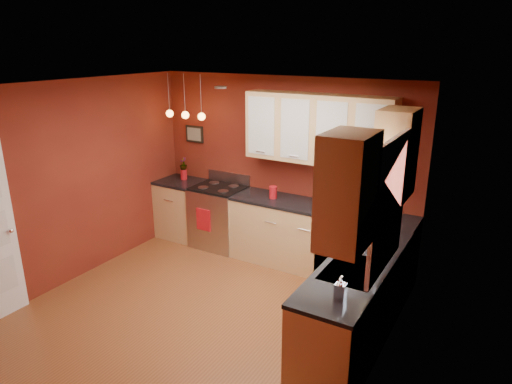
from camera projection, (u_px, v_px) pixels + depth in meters
The scene contains 26 objects.
floor at pixel (197, 318), 5.25m from camera, with size 4.20×4.20×0.00m, color brown.
ceiling at pixel (186, 88), 4.44m from camera, with size 4.00×4.20×0.02m, color beige.
wall_back at pixel (282, 168), 6.57m from camera, with size 4.00×0.02×2.60m, color maroon.
wall_front at pixel (2, 306), 3.12m from camera, with size 4.00×0.02×2.60m, color maroon.
wall_left at pixel (67, 185), 5.81m from camera, with size 0.02×4.20×2.60m, color maroon.
wall_right at pixel (378, 255), 3.88m from camera, with size 0.02×4.20×2.60m, color maroon.
base_cabinets_back_left at pixel (182, 210), 7.38m from camera, with size 0.70×0.60×0.90m, color tan.
base_cabinets_back_right at pixel (319, 240), 6.23m from camera, with size 2.54×0.60×0.90m, color tan.
base_cabinets_right at pixel (355, 307), 4.66m from camera, with size 0.60×2.10×0.90m, color tan.
counter_back_left at pixel (181, 182), 7.23m from camera, with size 0.70×0.62×0.04m, color black.
counter_back_right at pixel (320, 208), 6.09m from camera, with size 2.54×0.62×0.04m, color black.
counter_right at pixel (358, 265), 4.52m from camera, with size 0.62×2.10×0.04m, color black.
gas_range at pixel (219, 216), 7.02m from camera, with size 0.76×0.64×1.11m.
dishwasher_front at pixel (336, 254), 5.82m from camera, with size 0.60×0.02×0.80m, color #ADADB2.
sink at pixel (353, 272), 4.39m from camera, with size 0.50×0.70×0.33m.
window at pixel (389, 201), 4.02m from camera, with size 0.06×1.02×1.22m.
upper_cabinets_back at pixel (318, 129), 5.93m from camera, with size 2.00×0.35×0.90m, color tan.
upper_cabinets_right at pixel (375, 170), 4.03m from camera, with size 0.35×1.95×0.90m, color tan.
wall_picture at pixel (195, 134), 7.19m from camera, with size 0.32×0.03×0.26m, color black.
pendant_lights at pixel (185, 114), 6.76m from camera, with size 0.71×0.11×0.66m.
red_canister at pixel (273, 192), 6.38m from camera, with size 0.11×0.11×0.17m.
red_vase at pixel (184, 174), 7.28m from camera, with size 0.10×0.10×0.16m, color #B3131A.
flowers at pixel (183, 164), 7.22m from camera, with size 0.12×0.12×0.21m, color #B3131A.
coffee_maker at pixel (365, 201), 5.89m from camera, with size 0.21×0.21×0.29m.
soap_pump at pixel (341, 287), 3.87m from camera, with size 0.09×0.09×0.20m, color white.
dish_towel at pixel (203, 220), 6.76m from camera, with size 0.25×0.02×0.33m, color #B3131A.
Camera 1 is at (2.88, -3.57, 3.01)m, focal length 32.00 mm.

